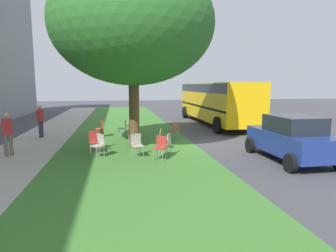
# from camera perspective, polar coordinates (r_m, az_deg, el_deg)

# --- Properties ---
(ground) EXTENTS (80.00, 80.00, 0.00)m
(ground) POSITION_cam_1_polar(r_m,az_deg,el_deg) (13.28, 6.45, -3.85)
(ground) COLOR #424247
(grass_verge) EXTENTS (48.00, 6.00, 0.01)m
(grass_verge) POSITION_cam_1_polar(r_m,az_deg,el_deg) (12.75, -7.51, -4.35)
(grass_verge) COLOR #3D752D
(grass_verge) RESTS_ON ground
(sidewalk_strip) EXTENTS (48.00, 2.80, 0.01)m
(sidewalk_strip) POSITION_cam_1_polar(r_m,az_deg,el_deg) (13.32, -26.84, -4.63)
(sidewalk_strip) COLOR #ADA89E
(sidewalk_strip) RESTS_ON ground
(street_tree) EXTENTS (6.77, 6.77, 7.71)m
(street_tree) POSITION_cam_1_polar(r_m,az_deg,el_deg) (12.79, -6.95, 19.15)
(street_tree) COLOR brown
(street_tree) RESTS_ON ground
(chair_0) EXTENTS (0.50, 0.51, 0.88)m
(chair_0) POSITION_cam_1_polar(r_m,az_deg,el_deg) (12.47, -1.04, -2.15)
(chair_0) COLOR olive
(chair_0) RESTS_ON ground
(chair_1) EXTENTS (0.49, 0.48, 0.88)m
(chair_1) POSITION_cam_1_polar(r_m,az_deg,el_deg) (12.12, -14.31, -2.70)
(chair_1) COLOR #B7332D
(chair_1) RESTS_ON ground
(chair_2) EXTENTS (0.48, 0.48, 0.88)m
(chair_2) POSITION_cam_1_polar(r_m,az_deg,el_deg) (15.56, -8.71, -0.20)
(chair_2) COLOR beige
(chair_2) RESTS_ON ground
(chair_3) EXTENTS (0.59, 0.59, 0.88)m
(chair_3) POSITION_cam_1_polar(r_m,az_deg,el_deg) (15.80, -6.80, -0.04)
(chair_3) COLOR #C64C1E
(chair_3) RESTS_ON ground
(chair_4) EXTENTS (0.55, 0.56, 0.88)m
(chair_4) POSITION_cam_1_polar(r_m,az_deg,el_deg) (11.19, -0.31, -3.33)
(chair_4) COLOR #ADA393
(chair_4) RESTS_ON ground
(chair_5) EXTENTS (0.59, 0.59, 0.88)m
(chair_5) POSITION_cam_1_polar(r_m,az_deg,el_deg) (11.38, -13.46, -3.37)
(chair_5) COLOR #ADA393
(chair_5) RESTS_ON ground
(chair_6) EXTENTS (0.53, 0.54, 0.88)m
(chair_6) POSITION_cam_1_polar(r_m,az_deg,el_deg) (12.89, -13.37, -2.03)
(chair_6) COLOR brown
(chair_6) RESTS_ON ground
(chair_7) EXTENTS (0.53, 0.52, 0.88)m
(chair_7) POSITION_cam_1_polar(r_m,az_deg,el_deg) (14.59, 1.32, -0.66)
(chair_7) COLOR brown
(chair_7) RESTS_ON ground
(chair_8) EXTENTS (0.57, 0.57, 0.88)m
(chair_8) POSITION_cam_1_polar(r_m,az_deg,el_deg) (10.66, -1.50, -3.91)
(chair_8) COLOR #B7332D
(chair_8) RESTS_ON ground
(chair_9) EXTENTS (0.50, 0.51, 0.88)m
(chair_9) POSITION_cam_1_polar(r_m,az_deg,el_deg) (15.73, -13.12, -0.23)
(chair_9) COLOR #C64C1E
(chair_9) RESTS_ON ground
(chair_10) EXTENTS (0.47, 0.47, 0.88)m
(chair_10) POSITION_cam_1_polar(r_m,az_deg,el_deg) (14.12, -6.94, -1.01)
(chair_10) COLOR #B7332D
(chair_10) RESTS_ON ground
(chair_11) EXTENTS (0.51, 0.50, 0.88)m
(chair_11) POSITION_cam_1_polar(r_m,az_deg,el_deg) (11.13, -6.18, -3.44)
(chair_11) COLOR #ADA393
(chair_11) RESTS_ON ground
(parked_car) EXTENTS (3.70, 1.92, 1.65)m
(parked_car) POSITION_cam_1_polar(r_m,az_deg,el_deg) (11.38, 23.08, -2.17)
(parked_car) COLOR navy
(parked_car) RESTS_ON ground
(school_bus) EXTENTS (10.40, 2.80, 2.88)m
(school_bus) POSITION_cam_1_polar(r_m,az_deg,el_deg) (20.73, 9.38, 5.27)
(school_bus) COLOR yellow
(school_bus) RESTS_ON ground
(pedestrian_0) EXTENTS (0.40, 0.30, 1.69)m
(pedestrian_0) POSITION_cam_1_polar(r_m,az_deg,el_deg) (16.51, -23.81, 1.10)
(pedestrian_0) COLOR #3F3851
(pedestrian_0) RESTS_ON ground
(pedestrian_1) EXTENTS (0.32, 0.41, 1.69)m
(pedestrian_1) POSITION_cam_1_polar(r_m,az_deg,el_deg) (12.73, -29.04, -1.11)
(pedestrian_1) COLOR #726659
(pedestrian_1) RESTS_ON ground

